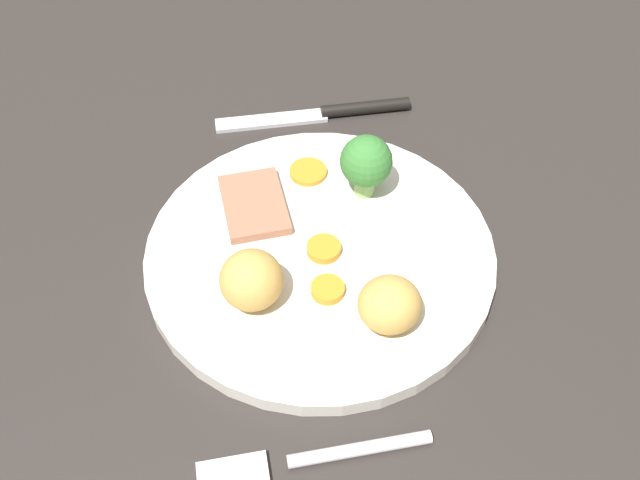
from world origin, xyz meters
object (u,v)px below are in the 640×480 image
object	(u,v)px
broccoli_floret	(366,163)
knife	(331,112)
roast_potato_right	(251,280)
dinner_plate	(320,254)
fork	(308,459)
meat_slice_main	(254,205)
roast_potato_left	(390,305)
carrot_coin_front	(324,249)
carrot_coin_side	(308,172)
carrot_coin_back	(328,289)

from	to	relation	value
broccoli_floret	knife	world-z (taller)	broccoli_floret
roast_potato_right	broccoli_floret	size ratio (longest dim) A/B	0.84
dinner_plate	fork	xyz separation A→B (cm)	(-16.59, 2.58, -0.31)
meat_slice_main	roast_potato_left	size ratio (longest dim) A/B	1.57
meat_slice_main	knife	xyz separation A→B (cm)	(12.54, -7.82, -1.35)
meat_slice_main	broccoli_floret	distance (cm)	9.70
roast_potato_left	knife	bearing A→B (deg)	2.70
dinner_plate	roast_potato_left	bearing A→B (deg)	-150.42
carrot_coin_front	carrot_coin_side	world-z (taller)	carrot_coin_front
fork	roast_potato_left	bearing A→B (deg)	-130.05
broccoli_floret	fork	distance (cm)	23.80
carrot_coin_side	fork	bearing A→B (deg)	174.33
carrot_coin_side	broccoli_floret	size ratio (longest dim) A/B	0.57
meat_slice_main	carrot_coin_back	size ratio (longest dim) A/B	2.84
fork	broccoli_floret	bearing A→B (deg)	-111.67
roast_potato_left	carrot_coin_back	world-z (taller)	roast_potato_left
meat_slice_main	fork	world-z (taller)	meat_slice_main
roast_potato_left	knife	world-z (taller)	roast_potato_left
meat_slice_main	knife	bearing A→B (deg)	-31.95
carrot_coin_side	broccoli_floret	distance (cm)	6.01
carrot_coin_side	fork	size ratio (longest dim) A/B	0.21
knife	carrot_coin_side	bearing A→B (deg)	68.53
broccoli_floret	knife	distance (cm)	12.48
meat_slice_main	knife	world-z (taller)	meat_slice_main
meat_slice_main	carrot_coin_side	distance (cm)	5.94
roast_potato_left	fork	bearing A→B (deg)	144.41
dinner_plate	roast_potato_right	xyz separation A→B (cm)	(-4.22, 5.39, 2.88)
fork	dinner_plate	bearing A→B (deg)	-103.28
roast_potato_right	carrot_coin_front	bearing A→B (deg)	-55.62
roast_potato_left	carrot_coin_front	bearing A→B (deg)	29.24
dinner_plate	meat_slice_main	world-z (taller)	meat_slice_main
carrot_coin_front	fork	xyz separation A→B (cm)	(-16.24, 2.83, -1.34)
carrot_coin_front	broccoli_floret	bearing A→B (deg)	-33.78
roast_potato_left	meat_slice_main	bearing A→B (deg)	36.54
broccoli_floret	carrot_coin_front	bearing A→B (deg)	146.22
dinner_plate	roast_potato_right	world-z (taller)	roast_potato_right
roast_potato_left	broccoli_floret	bearing A→B (deg)	-1.04
carrot_coin_back	roast_potato_right	bearing A→B (deg)	89.31
meat_slice_main	carrot_coin_back	xyz separation A→B (cm)	(-9.17, -4.97, -0.06)
carrot_coin_front	broccoli_floret	distance (cm)	7.94
carrot_coin_front	carrot_coin_back	distance (cm)	3.93
roast_potato_left	roast_potato_right	bearing A→B (deg)	72.34
meat_slice_main	fork	size ratio (longest dim) A/B	0.47
carrot_coin_front	carrot_coin_side	distance (cm)	8.77
carrot_coin_side	fork	xyz separation A→B (cm)	(-25.00, 2.48, -1.23)
roast_potato_left	carrot_coin_side	world-z (taller)	roast_potato_left
roast_potato_right	fork	distance (cm)	13.08
roast_potato_right	fork	size ratio (longest dim) A/B	0.31
dinner_plate	broccoli_floret	world-z (taller)	broccoli_floret
roast_potato_left	roast_potato_right	xyz separation A→B (cm)	(3.03, 9.51, 0.25)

